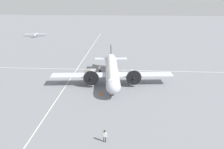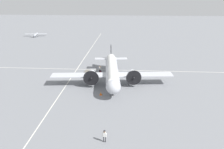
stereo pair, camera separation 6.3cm
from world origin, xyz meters
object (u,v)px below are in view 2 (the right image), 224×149
at_px(light_aircraft_distant, 36,34).
at_px(baggage_cart, 87,71).
at_px(passenger_boarding, 101,69).
at_px(crew_foreground, 104,135).
at_px(traffic_cone, 101,94).
at_px(ramp_agent, 100,68).
at_px(suitcase_near_door, 101,72).
at_px(airliner_main, 112,71).

bearing_deg(light_aircraft_distant, baggage_cart, -155.90).
bearing_deg(baggage_cart, passenger_boarding, 98.17).
bearing_deg(crew_foreground, passenger_boarding, 101.71).
bearing_deg(light_aircraft_distant, traffic_cone, -158.44).
distance_m(crew_foreground, ramp_agent, 26.01).
distance_m(ramp_agent, traffic_cone, 12.29).
bearing_deg(traffic_cone, passenger_boarding, 96.63).
height_order(ramp_agent, suitcase_near_door, ramp_agent).
bearing_deg(light_aircraft_distant, suitcase_near_door, -153.21).
height_order(passenger_boarding, suitcase_near_door, passenger_boarding).
distance_m(airliner_main, crew_foreground, 19.64).
height_order(suitcase_near_door, traffic_cone, traffic_cone).
bearing_deg(suitcase_near_door, crew_foreground, -82.14).
relative_size(crew_foreground, suitcase_near_door, 3.07).
distance_m(airliner_main, traffic_cone, 6.63).
distance_m(ramp_agent, light_aircraft_distant, 56.23).
bearing_deg(passenger_boarding, crew_foreground, -15.28).
bearing_deg(suitcase_near_door, ramp_agent, 173.27).
bearing_deg(airliner_main, crew_foreground, -4.47).
bearing_deg(passenger_boarding, suitcase_near_door, -98.40).
bearing_deg(traffic_cone, crew_foreground, -81.35).
relative_size(ramp_agent, traffic_cone, 2.92).
relative_size(airliner_main, ramp_agent, 14.14).
height_order(airliner_main, suitcase_near_door, airliner_main).
bearing_deg(crew_foreground, baggage_cart, 108.77).
bearing_deg(ramp_agent, suitcase_near_door, 100.97).
relative_size(passenger_boarding, baggage_cart, 0.82).
height_order(ramp_agent, light_aircraft_distant, light_aircraft_distant).
distance_m(light_aircraft_distant, traffic_cone, 67.23).
bearing_deg(suitcase_near_door, light_aircraft_distant, 127.07).
relative_size(crew_foreground, passenger_boarding, 1.05).
bearing_deg(traffic_cone, baggage_cart, 111.20).
distance_m(baggage_cart, traffic_cone, 13.05).
distance_m(crew_foreground, light_aircraft_distant, 80.05).
bearing_deg(airliner_main, passenger_boarding, -158.80).
bearing_deg(crew_foreground, suitcase_near_door, 101.87).
bearing_deg(baggage_cart, ramp_agent, 98.25).
bearing_deg(suitcase_near_door, airliner_main, -62.61).
height_order(light_aircraft_distant, traffic_cone, light_aircraft_distant).
distance_m(airliner_main, passenger_boarding, 7.07).
distance_m(airliner_main, baggage_cart, 9.19).
bearing_deg(baggage_cart, airliner_main, 54.70).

